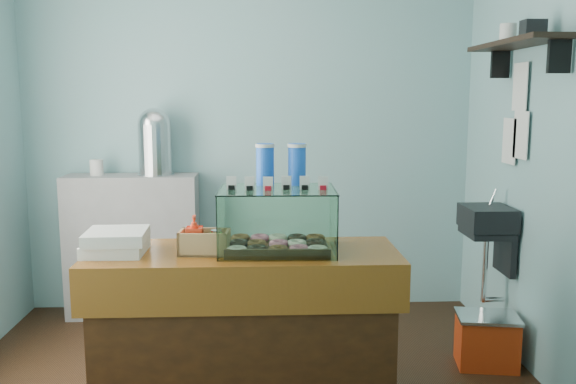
{
  "coord_description": "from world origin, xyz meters",
  "views": [
    {
      "loc": [
        0.09,
        -3.32,
        1.68
      ],
      "look_at": [
        0.23,
        -0.15,
        1.19
      ],
      "focal_mm": 38.0,
      "sensor_mm": 36.0,
      "label": 1
    }
  ],
  "objects_px": {
    "counter": "(245,333)",
    "red_cooler": "(487,340)",
    "coffee_urn": "(155,140)",
    "display_case": "(278,217)"
  },
  "relations": [
    {
      "from": "counter",
      "to": "red_cooler",
      "type": "height_order",
      "value": "counter"
    },
    {
      "from": "counter",
      "to": "display_case",
      "type": "distance_m",
      "value": 0.64
    },
    {
      "from": "counter",
      "to": "red_cooler",
      "type": "distance_m",
      "value": 1.63
    },
    {
      "from": "display_case",
      "to": "coffee_urn",
      "type": "xyz_separation_m",
      "value": [
        -0.89,
        1.53,
        0.3
      ]
    },
    {
      "from": "display_case",
      "to": "red_cooler",
      "type": "xyz_separation_m",
      "value": [
        1.33,
        0.49,
        -0.9
      ]
    },
    {
      "from": "coffee_urn",
      "to": "counter",
      "type": "bearing_deg",
      "value": -65.8
    },
    {
      "from": "display_case",
      "to": "red_cooler",
      "type": "bearing_deg",
      "value": 21.67
    },
    {
      "from": "counter",
      "to": "coffee_urn",
      "type": "bearing_deg",
      "value": 114.2
    },
    {
      "from": "counter",
      "to": "display_case",
      "type": "height_order",
      "value": "display_case"
    },
    {
      "from": "coffee_urn",
      "to": "red_cooler",
      "type": "xyz_separation_m",
      "value": [
        2.22,
        -1.04,
        -1.2
      ]
    }
  ]
}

